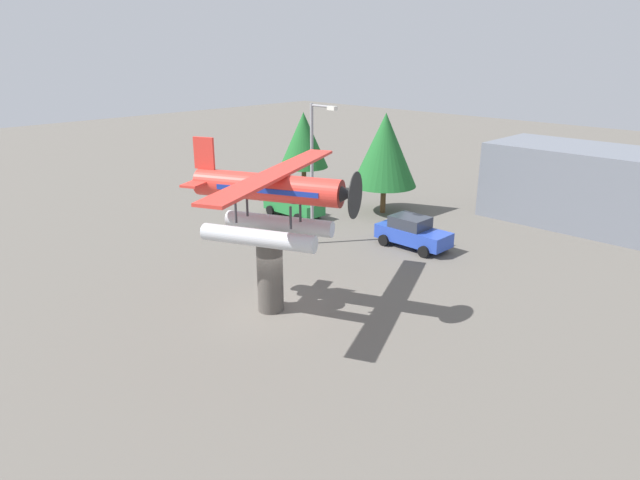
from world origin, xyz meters
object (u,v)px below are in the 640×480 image
Objects in this scene: car_mid_blue at (412,232)px; car_near_green at (293,203)px; streetlight_primary at (314,165)px; storefront_building at (577,185)px; tree_east at (385,150)px; floatplane_monument at (271,199)px; display_pedestal at (270,275)px; tree_west at (304,140)px.

car_near_green is at bearing -177.10° from car_mid_blue.
storefront_building is (8.75, 14.73, -2.14)m from streetlight_primary.
car_mid_blue is 7.83m from tree_east.
car_near_green is at bearing 149.03° from streetlight_primary.
streetlight_primary is (-4.72, 7.22, -0.33)m from floatplane_monument.
storefront_building is at bearing 59.28° from streetlight_primary.
storefront_building is at bearing 55.37° from floatplane_monument.
car_mid_blue is 0.40× the size of storefront_building.
storefront_building is at bearing 34.42° from tree_east.
car_mid_blue is at bearing -111.78° from storefront_building.
display_pedestal is at bearing -100.70° from storefront_building.
car_near_green is 0.69× the size of tree_west.
display_pedestal is at bearing -57.69° from streetlight_primary.
display_pedestal is 0.31× the size of storefront_building.
storefront_building reaches higher than car_mid_blue.
car_mid_blue is at bearing 68.29° from floatplane_monument.
tree_east is (-6.00, 15.07, -0.62)m from floatplane_monument.
streetlight_primary is (-4.25, -3.46, 3.68)m from car_mid_blue.
streetlight_primary reaches higher than floatplane_monument.
car_near_green is 0.63× the size of tree_east.
car_near_green and car_mid_blue have the same top height.
display_pedestal is at bearing -180.00° from floatplane_monument.
floatplane_monument reaches higher than car_mid_blue.
floatplane_monument is 2.37× the size of car_mid_blue.
car_near_green is (-9.70, 10.21, -4.00)m from floatplane_monument.
floatplane_monument reaches higher than tree_west.
floatplane_monument reaches higher than storefront_building.
car_mid_blue is 0.54× the size of streetlight_primary.
streetlight_primary is at bearing -80.71° from tree_east.
streetlight_primary is at bearing -120.72° from storefront_building.
tree_east is (-5.53, 4.39, 3.38)m from car_mid_blue.
floatplane_monument is 2.37× the size of car_near_green.
floatplane_monument is 20.50m from tree_west.
storefront_building is at bearing 20.85° from tree_west.
car_mid_blue is at bearing 2.90° from car_near_green.
floatplane_monument reaches higher than display_pedestal.
tree_west is at bearing 161.40° from car_mid_blue.
floatplane_monument is at bearing -46.45° from car_near_green.
tree_west is (-13.66, 15.21, 2.44)m from display_pedestal.
streetlight_primary reaches higher than car_mid_blue.
car_near_green is 1.00× the size of car_mid_blue.
floatplane_monument reaches higher than car_near_green.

